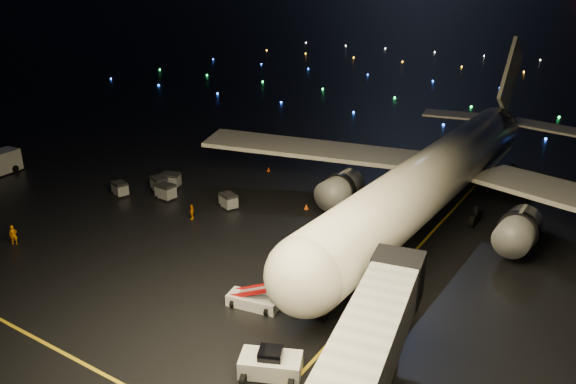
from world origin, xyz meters
name	(u,v)px	position (x,y,z in m)	size (l,w,h in m)	color
lane_centre	(408,258)	(12.00, 15.00, 0.01)	(0.25, 80.00, 0.02)	gold
lane_cross	(39,340)	(-5.00, -10.00, 0.01)	(60.00, 0.25, 0.02)	gold
airliner	(449,138)	(11.02, 26.84, 7.98)	(56.33, 53.51, 15.96)	silver
pushback_tug	(271,362)	(10.40, -4.28, 0.92)	(3.84, 2.01, 1.83)	silver
belt_loader	(253,290)	(4.98, 1.37, 1.41)	(5.82, 1.59, 2.82)	silver
crew_a	(13,235)	(-19.86, -2.12, 0.94)	(0.68, 0.45, 1.88)	orange
crew_c	(192,212)	(-9.70, 11.01, 0.82)	(0.96, 0.40, 1.65)	orange
safety_cone_0	(311,239)	(3.14, 13.17, 0.24)	(0.41, 0.41, 0.47)	#F45510
safety_cone_1	(390,207)	(6.34, 24.28, 0.27)	(0.48, 0.48, 0.55)	#F45510
safety_cone_2	(306,207)	(-1.28, 19.63, 0.28)	(0.49, 0.49, 0.56)	#F45510
safety_cone_3	(269,169)	(-11.62, 27.57, 0.25)	(0.44, 0.44, 0.50)	#F45510
taxiway_lights	(507,83)	(0.00, 106.00, 0.18)	(164.00, 92.00, 0.36)	black
baggage_cart_0	(228,201)	(-8.46, 15.41, 0.81)	(1.90, 1.33, 1.61)	gray
baggage_cart_1	(166,192)	(-15.95, 13.68, 0.87)	(2.04, 1.43, 1.74)	gray
baggage_cart_2	(159,184)	(-18.20, 14.99, 0.86)	(2.03, 1.42, 1.72)	gray
baggage_cart_3	(171,180)	(-18.02, 16.67, 0.87)	(2.06, 1.44, 1.75)	gray
baggage_cart_4	(120,189)	(-21.06, 11.68, 0.78)	(1.84, 1.29, 1.56)	gray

